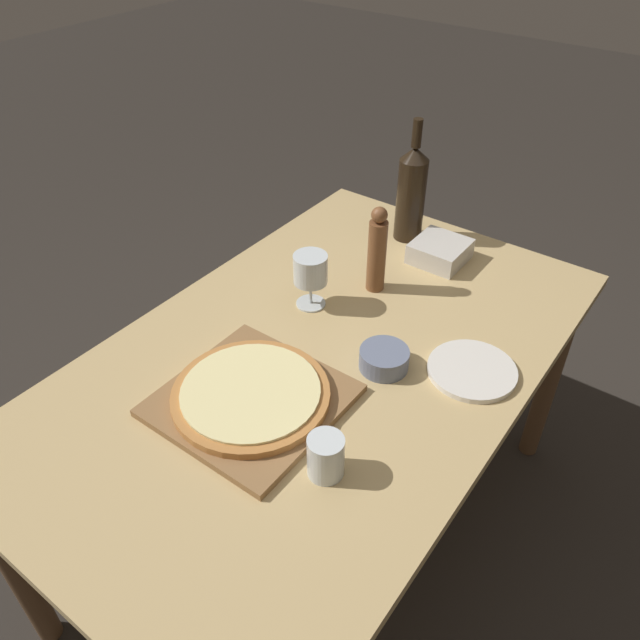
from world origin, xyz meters
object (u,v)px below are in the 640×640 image
Objects in this scene: pizza at (251,394)px; small_bowl at (384,359)px; pepper_mill at (377,251)px; wine_glass at (310,271)px; wine_bottle at (411,192)px.

small_bowl is at bearing 57.82° from pizza.
pizza is 2.98× the size of small_bowl.
pepper_mill is at bearing 126.08° from small_bowl.
pizza is 0.39m from wine_glass.
small_bowl is at bearing -18.43° from wine_glass.
pizza is at bearing -88.08° from pepper_mill.
pizza is at bearing -72.78° from wine_glass.
pizza is 1.40× the size of pepper_mill.
wine_bottle is 3.19× the size of small_bowl.
pepper_mill is (0.07, -0.29, -0.03)m from wine_bottle.
wine_bottle is 2.44× the size of wine_glass.
pepper_mill is at bearing 59.74° from wine_glass.
pepper_mill reaches higher than wine_glass.
pepper_mill is 2.12× the size of small_bowl.
wine_bottle is at bearing 86.32° from wine_glass.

